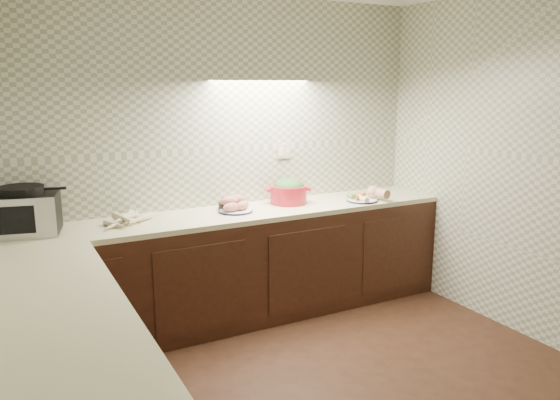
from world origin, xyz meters
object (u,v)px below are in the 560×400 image
toaster_oven (22,212)px  parsnip_pile (132,219)px  dutch_oven (289,191)px  sweet_potato_plate (235,206)px  veg_plate (367,195)px  onion_bowl (227,204)px

toaster_oven → parsnip_pile: bearing=8.2°
parsnip_pile → dutch_oven: bearing=2.1°
sweet_potato_plate → veg_plate: 1.20m
toaster_oven → veg_plate: size_ratio=1.58×
dutch_oven → veg_plate: (0.66, -0.22, -0.06)m
parsnip_pile → veg_plate: veg_plate is taller
parsnip_pile → dutch_oven: (1.34, 0.05, 0.07)m
dutch_oven → veg_plate: dutch_oven is taller
onion_bowl → dutch_oven: 0.55m
onion_bowl → sweet_potato_plate: bearing=-81.9°
parsnip_pile → toaster_oven: bearing=175.8°
dutch_oven → veg_plate: bearing=0.7°
toaster_oven → veg_plate: bearing=7.7°
toaster_oven → parsnip_pile: toaster_oven is taller
toaster_oven → onion_bowl: (1.50, 0.03, -0.11)m
toaster_oven → veg_plate: toaster_oven is taller
onion_bowl → veg_plate: (1.21, -0.26, 0.00)m
sweet_potato_plate → toaster_oven: bearing=177.1°
toaster_oven → dutch_oven: 2.05m
sweet_potato_plate → onion_bowl: sweet_potato_plate is taller
toaster_oven → onion_bowl: 1.51m
sweet_potato_plate → dutch_oven: size_ratio=0.70×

